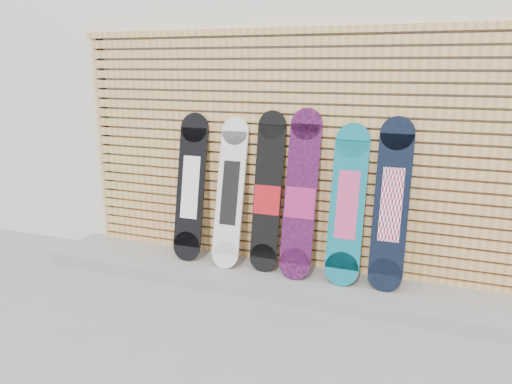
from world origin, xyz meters
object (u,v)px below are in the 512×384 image
snowboard_0 (191,187)px  snowboard_1 (230,193)px  snowboard_3 (301,195)px  snowboard_5 (391,205)px  snowboard_2 (268,193)px  snowboard_4 (347,205)px

snowboard_0 → snowboard_1: (0.43, -0.02, -0.01)m
snowboard_3 → snowboard_0: bearing=178.6°
snowboard_0 → snowboard_5: 1.89m
snowboard_1 → snowboard_2: size_ratio=0.95×
snowboard_0 → snowboard_2: snowboard_2 is taller
snowboard_3 → snowboard_1: bearing=179.4°
snowboard_3 → snowboard_4: 0.42m
snowboard_2 → snowboard_3: snowboard_3 is taller
snowboard_2 → snowboard_3: bearing=-6.2°
snowboard_0 → snowboard_5: snowboard_5 is taller
snowboard_0 → snowboard_2: bearing=0.6°
snowboard_3 → snowboard_4: snowboard_3 is taller
snowboard_2 → snowboard_4: 0.74m
snowboard_3 → snowboard_5: (0.78, 0.02, -0.01)m
snowboard_1 → snowboard_3: (0.68, -0.01, 0.04)m
snowboard_0 → snowboard_4: snowboard_0 is taller
snowboard_3 → snowboard_2: bearing=173.8°
snowboard_0 → snowboard_4: 1.53m
snowboard_1 → snowboard_3: snowboard_3 is taller
snowboard_0 → snowboard_5: (1.89, -0.00, 0.02)m
snowboard_5 → snowboard_2: bearing=179.4°
snowboard_3 → snowboard_5: 0.78m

